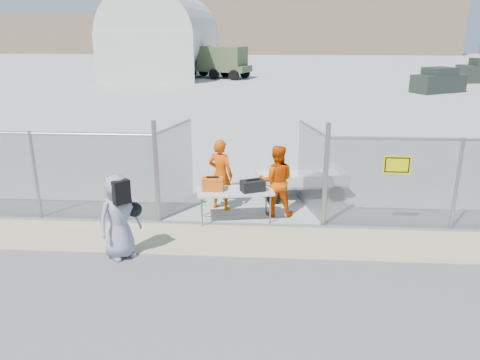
# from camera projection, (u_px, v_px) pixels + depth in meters

# --- Properties ---
(ground) EXTENTS (160.00, 160.00, 0.00)m
(ground) POSITION_uv_depth(u_px,v_px,m) (233.00, 262.00, 9.50)
(ground) COLOR #515151
(tarmac_inside) EXTENTS (160.00, 80.00, 0.01)m
(tarmac_inside) POSITION_uv_depth(u_px,v_px,m) (266.00, 72.00, 49.33)
(tarmac_inside) COLOR #A2A39E
(tarmac_inside) RESTS_ON ground
(dirt_strip) EXTENTS (44.00, 1.60, 0.01)m
(dirt_strip) POSITION_uv_depth(u_px,v_px,m) (237.00, 240.00, 10.45)
(dirt_strip) COLOR tan
(dirt_strip) RESTS_ON ground
(distant_hills) EXTENTS (140.00, 6.00, 9.00)m
(distant_hills) POSITION_uv_depth(u_px,v_px,m) (298.00, 28.00, 81.74)
(distant_hills) COLOR #7F684F
(distant_hills) RESTS_ON ground
(chain_link_fence) EXTENTS (40.00, 0.20, 2.20)m
(chain_link_fence) POSITION_uv_depth(u_px,v_px,m) (240.00, 180.00, 11.06)
(chain_link_fence) COLOR gray
(chain_link_fence) RESTS_ON ground
(quonset_hangar) EXTENTS (9.00, 18.00, 8.00)m
(quonset_hangar) POSITION_uv_depth(u_px,v_px,m) (166.00, 33.00, 46.84)
(quonset_hangar) COLOR beige
(quonset_hangar) RESTS_ON ground
(folding_table) EXTENTS (1.95, 1.08, 0.78)m
(folding_table) POSITION_uv_depth(u_px,v_px,m) (235.00, 205.00, 11.44)
(folding_table) COLOR silver
(folding_table) RESTS_ON ground
(orange_bag) EXTENTS (0.52, 0.36, 0.31)m
(orange_bag) POSITION_uv_depth(u_px,v_px,m) (213.00, 184.00, 11.28)
(orange_bag) COLOR orange
(orange_bag) RESTS_ON folding_table
(black_duffel) EXTENTS (0.64, 0.52, 0.27)m
(black_duffel) POSITION_uv_depth(u_px,v_px,m) (253.00, 186.00, 11.23)
(black_duffel) COLOR black
(black_duffel) RESTS_ON folding_table
(security_worker_left) EXTENTS (0.80, 0.68, 1.87)m
(security_worker_left) POSITION_uv_depth(u_px,v_px,m) (221.00, 175.00, 12.00)
(security_worker_left) COLOR #D84A02
(security_worker_left) RESTS_ON ground
(security_worker_right) EXTENTS (0.88, 0.69, 1.81)m
(security_worker_right) POSITION_uv_depth(u_px,v_px,m) (276.00, 181.00, 11.61)
(security_worker_right) COLOR #D84A02
(security_worker_right) RESTS_ON ground
(visitor) EXTENTS (1.02, 1.01, 1.77)m
(visitor) POSITION_uv_depth(u_px,v_px,m) (119.00, 217.00, 9.47)
(visitor) COLOR gray
(visitor) RESTS_ON ground
(utility_trailer) EXTENTS (3.46, 2.23, 0.78)m
(utility_trailer) POSITION_uv_depth(u_px,v_px,m) (300.00, 181.00, 13.25)
(utility_trailer) COLOR silver
(utility_trailer) RESTS_ON ground
(military_truck) EXTENTS (6.42, 4.29, 2.87)m
(military_truck) POSITION_uv_depth(u_px,v_px,m) (218.00, 62.00, 43.36)
(military_truck) COLOR #4A5835
(military_truck) RESTS_ON ground
(parked_vehicle_near) EXTENTS (4.23, 3.38, 1.75)m
(parked_vehicle_near) POSITION_uv_depth(u_px,v_px,m) (439.00, 80.00, 33.90)
(parked_vehicle_near) COLOR #242C24
(parked_vehicle_near) RESTS_ON ground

